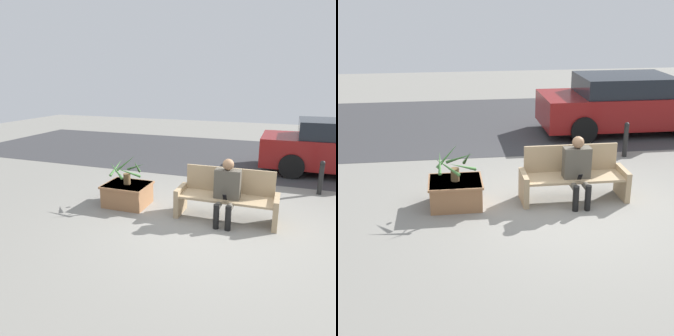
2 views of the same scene
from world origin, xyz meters
TOP-DOWN VIEW (x-y plane):
  - ground_plane at (0.00, 0.00)m, footprint 30.00×30.00m
  - road_surface at (0.00, 5.75)m, footprint 20.00×6.00m
  - bench at (0.17, 0.41)m, footprint 1.84×0.60m
  - person_seated at (0.19, 0.22)m, footprint 0.45×0.57m
  - planter_box at (-1.86, 0.37)m, footprint 0.90×0.77m
  - potted_plant at (-1.87, 0.38)m, footprint 0.71×0.71m
  - parked_car at (2.62, 4.42)m, footprint 4.40×1.98m
  - bollard_post at (1.90, 2.44)m, footprint 0.11×0.11m

SIDE VIEW (x-z plane):
  - ground_plane at x=0.00m, z-range 0.00..0.00m
  - road_surface at x=0.00m, z-range 0.00..0.01m
  - planter_box at x=-1.86m, z-range 0.02..0.47m
  - bollard_post at x=1.90m, z-range 0.02..0.79m
  - bench at x=0.17m, z-range -0.04..0.87m
  - person_seated at x=0.19m, z-range 0.06..1.22m
  - potted_plant at x=-1.87m, z-range 0.43..0.99m
  - parked_car at x=2.62m, z-range -0.01..1.45m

